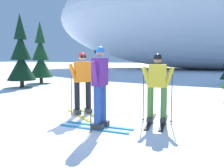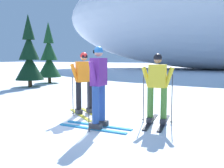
# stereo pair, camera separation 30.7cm
# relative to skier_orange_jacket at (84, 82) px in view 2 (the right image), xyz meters

# --- Properties ---
(ground_plane) EXTENTS (120.00, 120.00, 0.00)m
(ground_plane) POSITION_rel_skier_orange_jacket_xyz_m (0.18, -1.11, -0.92)
(ground_plane) COLOR white
(skier_orange_jacket) EXTENTS (1.52, 1.37, 1.75)m
(skier_orange_jacket) POSITION_rel_skier_orange_jacket_xyz_m (0.00, 0.00, 0.00)
(skier_orange_jacket) COLOR gold
(skier_orange_jacket) RESTS_ON ground
(skier_purple_jacket) EXTENTS (1.72, 0.76, 1.85)m
(skier_purple_jacket) POSITION_rel_skier_orange_jacket_xyz_m (1.04, -1.11, 0.05)
(skier_purple_jacket) COLOR #2893CC
(skier_purple_jacket) RESTS_ON ground
(skier_yellow_jacket) EXTENTS (0.79, 1.67, 1.70)m
(skier_yellow_jacket) POSITION_rel_skier_orange_jacket_xyz_m (2.14, -0.18, -0.03)
(skier_yellow_jacket) COLOR black
(skier_yellow_jacket) RESTS_ON ground
(pine_tree_far_left) EXTENTS (1.45, 1.45, 3.75)m
(pine_tree_far_left) POSITION_rel_skier_orange_jacket_xyz_m (-6.47, 6.57, 0.65)
(pine_tree_far_left) COLOR #47301E
(pine_tree_far_left) RESTS_ON ground
(pine_tree_left) EXTENTS (1.50, 1.50, 3.87)m
(pine_tree_left) POSITION_rel_skier_orange_jacket_xyz_m (-6.08, 4.44, 0.70)
(pine_tree_left) COLOR #47301E
(pine_tree_left) RESTS_ON ground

